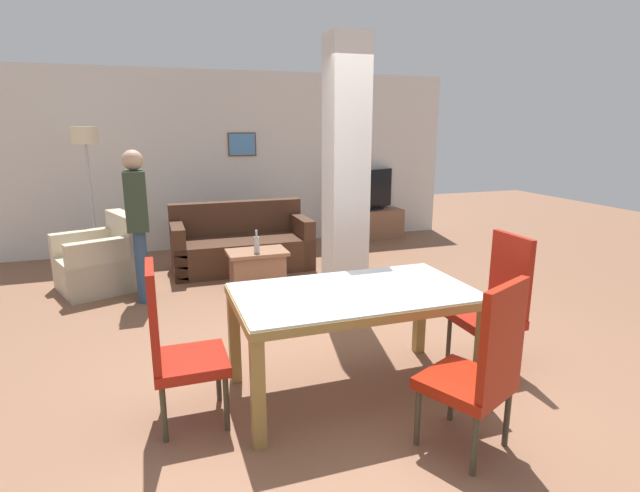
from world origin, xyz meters
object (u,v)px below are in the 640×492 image
standing_person (137,216)px  dining_table (354,311)px  tv_stand (372,224)px  tv_screen (373,190)px  floor_lamp (86,149)px  dining_chair_near_right (481,367)px  dining_chair_head_right (496,300)px  sofa (241,246)px  dining_chair_head_left (175,344)px  armchair (103,264)px  bottle (257,244)px  coffee_table (257,269)px

standing_person → dining_table: bearing=29.7°
tv_stand → standing_person: standing_person is taller
tv_screen → floor_lamp: bearing=-18.7°
dining_table → standing_person: (-1.45, 2.56, 0.33)m
dining_chair_near_right → tv_stand: size_ratio=1.04×
tv_stand → dining_chair_head_right: bearing=-102.8°
dining_chair_head_right → sofa: bearing=21.9°
dining_chair_head_left → floor_lamp: floor_lamp is taller
armchair → tv_screen: size_ratio=1.24×
dining_table → bottle: dining_table is taller
armchair → standing_person: size_ratio=0.65×
dining_chair_head_left → bottle: 2.68m
floor_lamp → tv_stand: bearing=5.5°
dining_chair_near_right → coffee_table: size_ratio=1.55×
dining_chair_head_left → tv_stand: 5.76m
dining_chair_head_right → armchair: size_ratio=1.00×
dining_table → dining_chair_near_right: 0.99m
dining_chair_near_right → bottle: (-0.60, 3.36, 0.00)m
dining_table → standing_person: size_ratio=1.02×
tv_stand → tv_screen: bearing=-90.0°
dining_chair_head_left → bottle: size_ratio=4.03×
dining_table → sofa: 3.52m
floor_lamp → bottle: bearing=-42.3°
dining_chair_near_right → floor_lamp: 5.72m
coffee_table → floor_lamp: size_ratio=0.37×
dining_table → dining_chair_head_right: (1.22, 0.00, -0.06)m
tv_screen → floor_lamp: 4.39m
dining_chair_head_left → standing_person: size_ratio=0.65×
armchair → bottle: armchair is taller
dining_chair_near_right → bottle: 3.42m
dining_chair_near_right → tv_screen: tv_screen is taller
dining_table → tv_stand: 5.12m
coffee_table → floor_lamp: (-1.88, 1.61, 1.35)m
dining_chair_head_left → dining_chair_head_right: same height
dining_table → dining_chair_near_right: dining_chair_near_right is taller
armchair → floor_lamp: (-0.15, 1.02, 1.29)m
armchair → bottle: size_ratio=4.03×
dining_chair_near_right → armchair: size_ratio=1.00×
tv_stand → floor_lamp: bearing=-174.5°
bottle → standing_person: size_ratio=0.16×
coffee_table → standing_person: (-1.29, 0.01, 0.71)m
armchair → floor_lamp: 1.65m
coffee_table → bottle: 0.34m
sofa → floor_lamp: floor_lamp is taller
armchair → floor_lamp: size_ratio=0.57×
sofa → tv_stand: bearing=-156.1°
coffee_table → dining_chair_head_right: bearing=-61.6°
dining_chair_near_right → dining_chair_head_right: same height
sofa → armchair: bearing=11.6°
bottle → standing_person: (-1.27, 0.09, 0.39)m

